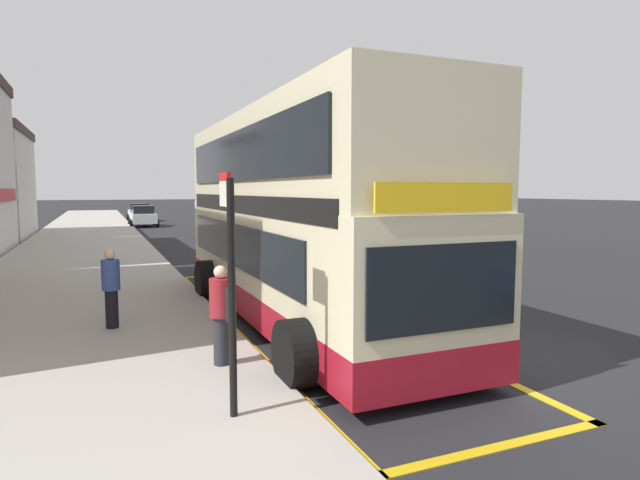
# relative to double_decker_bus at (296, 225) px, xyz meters

# --- Properties ---
(ground_plane) EXTENTS (260.00, 260.00, 0.00)m
(ground_plane) POSITION_rel_double_decker_bus_xyz_m (2.46, 27.99, -2.06)
(ground_plane) COLOR black
(pavement_near) EXTENTS (6.00, 76.00, 0.14)m
(pavement_near) POSITION_rel_double_decker_bus_xyz_m (-4.54, 27.99, -1.99)
(pavement_near) COLOR #A39E93
(pavement_near) RESTS_ON ground
(double_decker_bus) EXTENTS (3.24, 10.64, 4.40)m
(double_decker_bus) POSITION_rel_double_decker_bus_xyz_m (0.00, 0.00, 0.00)
(double_decker_bus) COLOR beige
(double_decker_bus) RESTS_ON ground
(bus_bay_markings) EXTENTS (3.16, 12.94, 0.01)m
(bus_bay_markings) POSITION_rel_double_decker_bus_xyz_m (0.04, 0.09, -2.06)
(bus_bay_markings) COLOR gold
(bus_bay_markings) RESTS_ON ground
(bus_stop_sign) EXTENTS (0.09, 0.51, 2.87)m
(bus_stop_sign) POSITION_rel_double_decker_bus_xyz_m (-2.51, -4.60, -0.26)
(bus_stop_sign) COLOR black
(bus_stop_sign) RESTS_ON pavement_near
(parked_car_white_kerbside) EXTENTS (2.09, 4.20, 1.62)m
(parked_car_white_kerbside) POSITION_rel_double_decker_bus_xyz_m (-0.70, 32.27, -1.26)
(parked_car_white_kerbside) COLOR silver
(parked_car_white_kerbside) RESTS_ON ground
(parked_car_silver_across) EXTENTS (2.09, 4.20, 1.62)m
(parked_car_silver_across) POSITION_rel_double_decker_bus_xyz_m (-0.45, 39.78, -1.26)
(parked_car_silver_across) COLOR #B2B5BA
(parked_car_silver_across) RESTS_ON ground
(pedestrian_waiting_near_sign) EXTENTS (0.34, 0.34, 1.53)m
(pedestrian_waiting_near_sign) POSITION_rel_double_decker_bus_xyz_m (-2.24, -2.78, -1.10)
(pedestrian_waiting_near_sign) COLOR #26262D
(pedestrian_waiting_near_sign) RESTS_ON pavement_near
(pedestrian_further_back) EXTENTS (0.34, 0.34, 1.53)m
(pedestrian_further_back) POSITION_rel_double_decker_bus_xyz_m (-3.73, 0.20, -1.10)
(pedestrian_further_back) COLOR black
(pedestrian_further_back) RESTS_ON pavement_near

